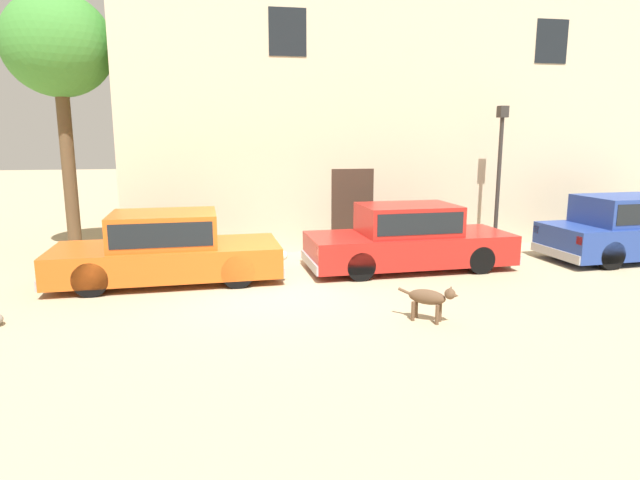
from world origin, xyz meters
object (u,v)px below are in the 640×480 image
parked_sedan_third (629,228)px  street_lamp (500,159)px  parked_sedan_second (408,237)px  stray_dog_spotted (430,298)px  parked_sedan_nearest (167,248)px  acacia_tree_left (58,49)px

parked_sedan_third → street_lamp: (-2.69, 1.42, 1.58)m
parked_sedan_second → stray_dog_spotted: bearing=-106.0°
parked_sedan_nearest → parked_sedan_second: (5.18, 0.07, 0.01)m
parked_sedan_second → acacia_tree_left: bearing=157.5°
stray_dog_spotted → acacia_tree_left: 10.31m
parked_sedan_second → parked_sedan_third: (5.51, -0.10, 0.05)m
parked_sedan_second → acacia_tree_left: size_ratio=0.76×
parked_sedan_third → stray_dog_spotted: parked_sedan_third is taller
acacia_tree_left → parked_sedan_nearest: bearing=-50.3°
stray_dog_spotted → parked_sedan_nearest: bearing=-179.3°
parked_sedan_nearest → parked_sedan_second: bearing=-0.8°
stray_dog_spotted → street_lamp: 6.29m
parked_sedan_second → street_lamp: 3.52m
parked_sedan_nearest → parked_sedan_third: bearing=-1.7°
street_lamp → parked_sedan_second: bearing=-154.9°
parked_sedan_third → acacia_tree_left: 14.12m
parked_sedan_third → stray_dog_spotted: bearing=-156.1°
street_lamp → stray_dog_spotted: bearing=-128.0°
parked_sedan_nearest → parked_sedan_third: 10.69m
parked_sedan_third → stray_dog_spotted: 7.18m
parked_sedan_nearest → parked_sedan_third: (10.69, -0.03, 0.06)m
parked_sedan_second → acacia_tree_left: (-7.65, 2.91, 4.20)m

